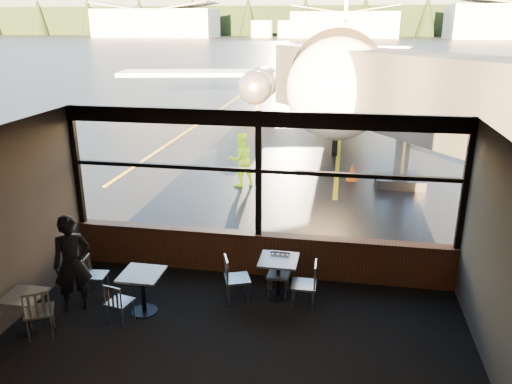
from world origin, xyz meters
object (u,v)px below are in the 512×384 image
(chair_near_w, at_px, (237,279))
(cafe_table_left, at_px, (27,313))
(chair_mid_w, at_px, (97,276))
(cafe_table_near, at_px, (278,278))
(chair_left_s, at_px, (39,312))
(airliner, at_px, (344,20))
(jet_bridge, at_px, (413,118))
(chair_mid_s, at_px, (120,302))
(cone_wing, at_px, (257,108))
(chair_near_n, at_px, (279,275))
(cafe_table_mid, at_px, (143,293))
(cone_nose, at_px, (352,173))
(chair_near_e, at_px, (304,285))
(ground_crew, at_px, (241,159))
(passenger, at_px, (72,264))

(chair_near_w, bearing_deg, cafe_table_left, -86.09)
(chair_mid_w, bearing_deg, cafe_table_near, 92.79)
(cafe_table_near, height_order, cafe_table_left, cafe_table_near)
(chair_left_s, bearing_deg, chair_mid_w, 50.01)
(airliner, relative_size, jet_bridge, 3.03)
(chair_mid_s, xyz_separation_m, cone_wing, (-1.44, 22.46, -0.15))
(airliner, height_order, chair_near_n, airliner)
(cafe_table_mid, distance_m, cafe_table_left, 1.99)
(chair_near_n, distance_m, chair_mid_w, 3.57)
(airliner, distance_m, cafe_table_near, 23.54)
(chair_left_s, height_order, cone_wing, chair_left_s)
(airliner, xyz_separation_m, cone_nose, (0.67, -15.00, -4.99))
(chair_near_e, relative_size, chair_near_n, 1.08)
(cafe_table_near, distance_m, cone_nose, 8.16)
(cafe_table_near, xyz_separation_m, chair_near_w, (-0.74, -0.33, 0.08))
(chair_near_n, bearing_deg, chair_mid_w, 10.74)
(ground_crew, bearing_deg, jet_bridge, 137.19)
(cafe_table_left, distance_m, cone_nose, 11.40)
(chair_left_s, bearing_deg, chair_near_e, -7.85)
(jet_bridge, xyz_separation_m, ground_crew, (-5.21, 0.48, -1.60))
(passenger, bearing_deg, chair_mid_w, 42.95)
(cafe_table_mid, xyz_separation_m, chair_near_e, (2.89, 0.66, 0.07))
(jet_bridge, xyz_separation_m, chair_mid_w, (-6.58, -6.90, -2.08))
(cafe_table_near, relative_size, cone_nose, 1.46)
(chair_mid_w, bearing_deg, cafe_table_left, -30.18)
(chair_mid_s, bearing_deg, chair_left_s, -140.15)
(jet_bridge, height_order, passenger, jet_bridge)
(chair_mid_s, distance_m, chair_left_s, 1.32)
(cafe_table_near, bearing_deg, chair_mid_s, -152.08)
(chair_near_w, relative_size, chair_left_s, 1.00)
(airliner, relative_size, cone_wing, 65.15)
(jet_bridge, relative_size, chair_mid_w, 14.00)
(jet_bridge, bearing_deg, chair_near_w, -119.61)
(cafe_table_mid, relative_size, chair_near_e, 0.84)
(chair_mid_s, distance_m, cone_wing, 22.50)
(chair_near_n, xyz_separation_m, chair_mid_s, (-2.64, -1.43, -0.03))
(chair_near_e, relative_size, cone_wing, 1.81)
(cafe_table_mid, relative_size, cone_nose, 1.46)
(jet_bridge, bearing_deg, chair_mid_s, -126.31)
(chair_near_e, height_order, cone_nose, chair_near_e)
(chair_mid_w, height_order, chair_left_s, chair_left_s)
(cafe_table_mid, bearing_deg, chair_near_e, 12.76)
(chair_mid_w, bearing_deg, chair_left_s, -16.93)
(chair_near_n, xyz_separation_m, ground_crew, (-2.16, 6.81, 0.44))
(chair_near_e, bearing_deg, cone_nose, -7.39)
(cafe_table_near, distance_m, chair_mid_w, 3.57)
(jet_bridge, distance_m, chair_near_n, 7.32)
(passenger, xyz_separation_m, cone_nose, (5.13, 9.12, -0.65))
(chair_near_n, distance_m, cone_nose, 8.13)
(cafe_table_mid, bearing_deg, chair_near_w, 22.17)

